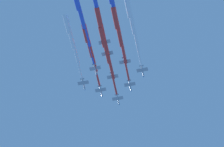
# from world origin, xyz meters

# --- Properties ---
(jet_lead) EXTENTS (30.71, 57.11, 3.75)m
(jet_lead) POSITION_xyz_m (-7.09, -14.48, 182.31)
(jet_lead) COLOR #9EA3AD
(jet_port_inner) EXTENTS (28.75, 52.82, 3.72)m
(jet_port_inner) POSITION_xyz_m (-19.89, -14.93, 183.74)
(jet_port_inner) COLOR #9EA3AD
(jet_starboard_inner) EXTENTS (31.53, 59.47, 3.82)m
(jet_starboard_inner) POSITION_xyz_m (-1.34, -29.03, 183.04)
(jet_starboard_inner) COLOR #9EA3AD
(jet_port_mid) EXTENTS (28.43, 53.34, 3.74)m
(jet_port_mid) POSITION_xyz_m (-13.41, -28.29, 182.51)
(jet_port_mid) COLOR #9EA3AD
(jet_starboard_mid) EXTENTS (28.48, 53.22, 3.83)m
(jet_starboard_mid) POSITION_xyz_m (-33.76, -18.41, 182.20)
(jet_starboard_mid) COLOR #9EA3AD
(jet_port_outer) EXTENTS (30.41, 54.58, 3.84)m
(jet_port_outer) POSITION_xyz_m (5.64, -38.87, 183.96)
(jet_port_outer) COLOR #9EA3AD
(jet_starboard_outer) EXTENTS (32.64, 59.41, 3.85)m
(jet_starboard_outer) POSITION_xyz_m (-30.24, -35.48, 183.04)
(jet_starboard_outer) COLOR #9EA3AD
(jet_trail_port) EXTENTS (31.32, 58.99, 3.73)m
(jet_trail_port) POSITION_xyz_m (-9.05, -45.01, 183.77)
(jet_trail_port) COLOR #9EA3AD
(jet_trail_starboard) EXTENTS (32.29, 60.59, 3.78)m
(jet_trail_starboard) POSITION_xyz_m (-23.75, -49.29, 183.30)
(jet_trail_starboard) COLOR #9EA3AD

